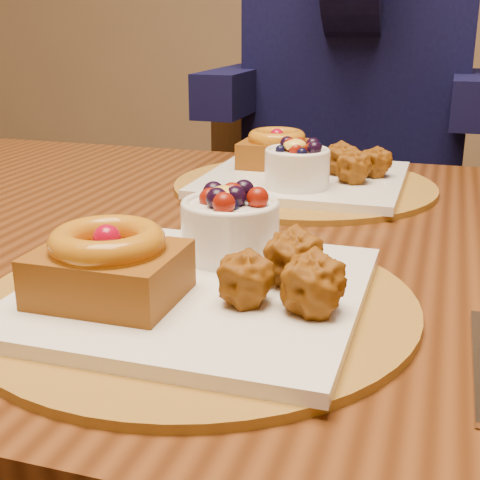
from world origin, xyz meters
The scene contains 5 objects.
dining_table centered at (0.12, 0.05, 0.68)m, with size 1.60×0.90×0.76m.
place_setting_near centered at (0.11, -0.17, 0.78)m, with size 0.38×0.38×0.09m.
place_setting_far centered at (0.11, 0.26, 0.78)m, with size 0.38×0.38×0.09m.
chair_far centered at (-0.08, 0.78, 0.45)m, with size 0.46×0.46×0.82m.
diner centered at (0.11, 0.81, 0.99)m, with size 0.57×0.53×0.92m.
Camera 1 is at (0.31, -0.67, 0.99)m, focal length 50.00 mm.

